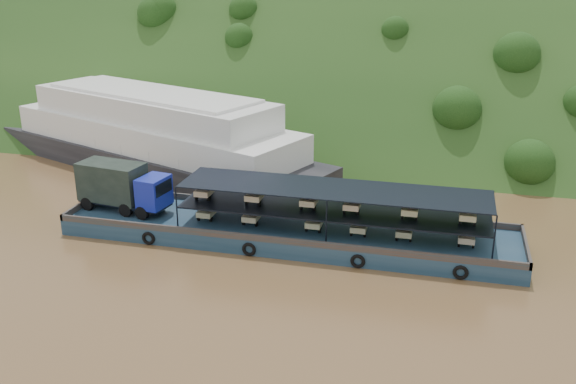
# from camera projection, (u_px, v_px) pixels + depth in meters

# --- Properties ---
(ground) EXTENTS (160.00, 160.00, 0.00)m
(ground) POSITION_uv_depth(u_px,v_px,m) (304.00, 247.00, 48.49)
(ground) COLOR brown
(ground) RESTS_ON ground
(hillside) EXTENTS (140.00, 39.60, 39.60)m
(hillside) POSITION_uv_depth(u_px,v_px,m) (367.00, 132.00, 81.30)
(hillside) COLOR #1B3A15
(hillside) RESTS_ON ground
(cargo_barge) EXTENTS (35.04, 7.18, 5.07)m
(cargo_barge) POSITION_uv_depth(u_px,v_px,m) (265.00, 222.00, 49.72)
(cargo_barge) COLOR #122C41
(cargo_barge) RESTS_ON ground
(passenger_ferry) EXTENTS (40.43, 23.75, 8.01)m
(passenger_ferry) POSITION_uv_depth(u_px,v_px,m) (154.00, 135.00, 66.17)
(passenger_ferry) COLOR black
(passenger_ferry) RESTS_ON ground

